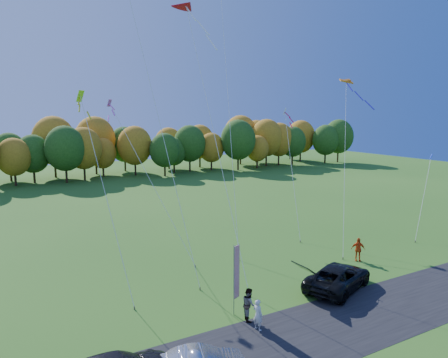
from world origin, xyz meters
TOP-DOWN VIEW (x-y plane):
  - ground at (0.00, 0.00)m, footprint 160.00×160.00m
  - asphalt_strip at (0.00, -4.00)m, footprint 90.00×6.00m
  - tree_line at (0.00, 55.00)m, footprint 116.00×12.00m
  - black_suv at (5.10, -0.38)m, footprint 6.55×4.74m
  - person_tailgate_a at (-2.66, -2.21)m, footprint 0.55×0.71m
  - person_tailgate_b at (-2.44, -1.00)m, footprint 0.98×1.10m
  - person_east at (10.50, 2.90)m, footprint 1.14×1.03m
  - feather_flag at (-2.67, 0.04)m, footprint 0.53×0.27m
  - kite_delta_blue at (-4.73, 8.62)m, footprint 5.24×10.16m
  - kite_parafoil_orange at (4.73, 13.53)m, footprint 6.73×12.21m
  - kite_delta_red at (-0.50, 7.35)m, footprint 2.22×10.19m
  - kite_parafoil_rainbow at (13.61, 7.73)m, footprint 9.26×8.63m
  - kite_diamond_yellow at (-8.34, 6.42)m, footprint 1.97×6.36m
  - kite_diamond_white at (11.47, 12.50)m, footprint 4.10×7.71m
  - kite_diamond_pink at (-3.35, 11.75)m, footprint 4.54×7.90m
  - kite_diamond_blue_low at (21.26, 4.96)m, footprint 5.66×3.06m

SIDE VIEW (x-z plane):
  - ground at x=0.00m, z-range 0.00..0.00m
  - tree_line at x=0.00m, z-range -5.00..5.00m
  - asphalt_strip at x=0.00m, z-range 0.00..0.01m
  - black_suv at x=5.10m, z-range 0.00..1.66m
  - person_tailgate_a at x=-2.66m, z-range 0.00..1.74m
  - person_east at x=10.50m, z-range 0.00..1.87m
  - person_tailgate_b at x=-2.44m, z-range 0.00..1.89m
  - feather_flag at x=-2.67m, z-range 0.47..4.71m
  - kite_diamond_blue_low at x=21.26m, z-range -0.19..7.66m
  - kite_diamond_white at x=11.47m, z-range -0.23..12.18m
  - kite_diamond_pink at x=-3.35m, z-range -0.19..12.81m
  - kite_diamond_yellow at x=-8.34m, z-range -0.19..13.31m
  - kite_parafoil_rainbow at x=13.61m, z-range -0.16..15.07m
  - kite_delta_red at x=-0.50m, z-range 2.11..23.04m
  - kite_parafoil_orange at x=4.73m, z-range -0.22..28.22m
  - kite_delta_blue at x=-4.73m, z-range -0.37..30.76m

